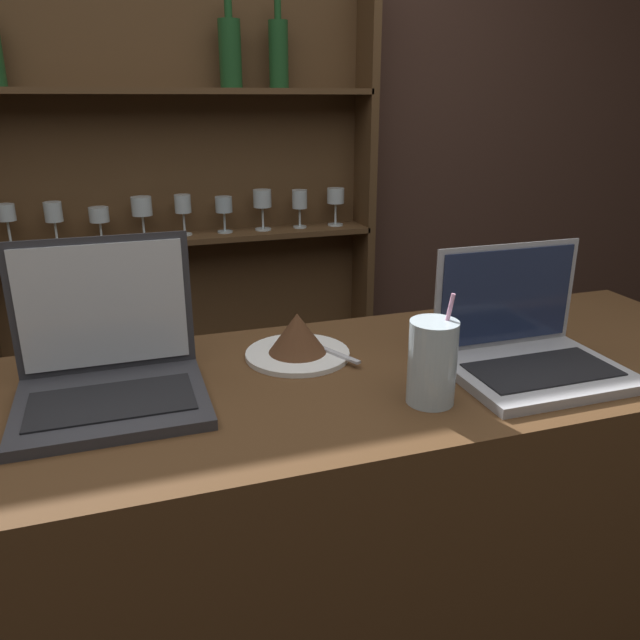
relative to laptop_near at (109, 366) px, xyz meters
name	(u,v)px	position (x,y,z in m)	size (l,w,h in m)	color
bar_counter	(279,627)	(0.27, -0.04, -0.60)	(1.95, 0.56, 1.10)	#4C3019
back_wall	(176,162)	(0.27, 1.37, 0.20)	(7.00, 0.06, 2.70)	#4C3328
back_shelf	(186,248)	(0.27, 1.30, -0.11)	(1.41, 0.18, 1.99)	brown
laptop_near	(109,366)	(0.00, 0.00, 0.00)	(0.30, 0.25, 0.26)	#333338
laptop_far	(527,346)	(0.73, -0.12, -0.01)	(0.30, 0.24, 0.22)	#ADADB2
cake_plate	(298,339)	(0.34, 0.07, -0.02)	(0.20, 0.20, 0.09)	white
water_glass	(432,362)	(0.50, -0.18, 0.01)	(0.08, 0.08, 0.18)	silver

